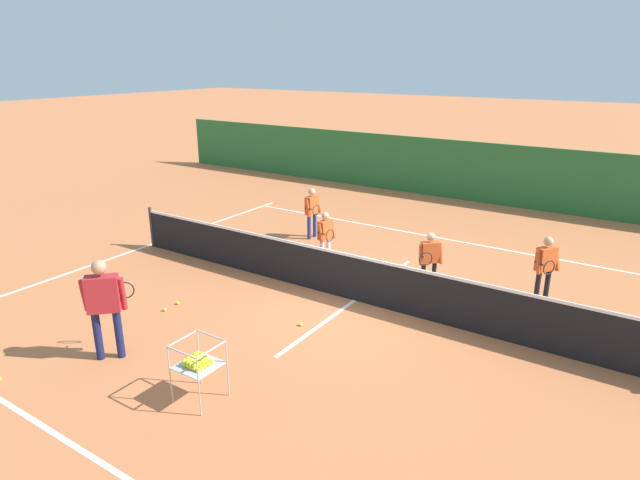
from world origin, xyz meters
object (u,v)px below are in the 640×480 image
object	(u,v)px
tennis_net	(355,278)
ball_cart	(198,362)
student_3	(546,263)
tennis_ball_7	(178,303)
student_1	(326,233)
instructor	(104,300)
tennis_ball_0	(301,324)
tennis_ball_4	(165,310)
student_0	(312,208)
student_2	(430,256)

from	to	relation	value
tennis_net	ball_cart	xyz separation A→B (m)	(-0.21, -4.09, 0.10)
student_3	tennis_ball_7	xyz separation A→B (m)	(-5.99, -4.09, -0.79)
student_1	ball_cart	distance (m)	5.63
tennis_net	instructor	bearing A→B (deg)	-118.88
student_1	tennis_ball_7	size ratio (longest dim) A/B	18.83
student_1	tennis_ball_0	size ratio (longest dim) A/B	18.83
tennis_ball_7	tennis_ball_4	bearing A→B (deg)	-87.37
student_3	tennis_ball_4	distance (m)	7.48
student_1	tennis_ball_4	world-z (taller)	student_1
student_3	ball_cart	bearing A→B (deg)	-118.93
student_0	tennis_ball_4	world-z (taller)	student_0
tennis_net	ball_cart	distance (m)	4.09
tennis_ball_0	instructor	bearing A→B (deg)	-127.26
ball_cart	tennis_ball_0	distance (m)	2.66
tennis_net	student_0	distance (m)	4.11
student_2	tennis_ball_7	distance (m)	5.18
student_2	tennis_ball_0	size ratio (longest dim) A/B	18.70
student_0	student_3	xyz separation A→B (m)	(6.10, -0.84, -0.01)
student_1	ball_cart	bearing A→B (deg)	-75.92
ball_cart	student_3	bearing A→B (deg)	61.07
tennis_net	ball_cart	bearing A→B (deg)	-92.99
instructor	student_2	bearing A→B (deg)	58.46
tennis_ball_0	tennis_ball_7	size ratio (longest dim) A/B	1.00
tennis_net	student_2	world-z (taller)	student_2
student_1	instructor	bearing A→B (deg)	-96.94
tennis_ball_7	ball_cart	bearing A→B (deg)	-37.16
ball_cart	tennis_ball_0	bearing A→B (deg)	91.55
tennis_net	student_1	world-z (taller)	student_1
tennis_net	student_3	xyz separation A→B (m)	(3.15, 2.00, 0.32)
tennis_net	tennis_ball_0	distance (m)	1.59
student_0	tennis_ball_4	bearing A→B (deg)	-88.67
student_1	student_3	world-z (taller)	student_3
instructor	student_1	size ratio (longest dim) A/B	1.33
student_3	tennis_ball_4	xyz separation A→B (m)	(-5.98, -4.43, -0.79)
tennis_net	student_3	world-z (taller)	student_3
instructor	ball_cart	size ratio (longest dim) A/B	1.89
student_0	student_3	distance (m)	6.16
instructor	tennis_ball_0	size ratio (longest dim) A/B	25.00
instructor	student_2	distance (m)	6.27
tennis_ball_4	student_3	bearing A→B (deg)	36.57
student_1	tennis_ball_4	distance (m)	4.07
ball_cart	student_2	bearing A→B (deg)	76.89
student_1	tennis_ball_7	distance (m)	3.76
student_2	student_3	size ratio (longest dim) A/B	0.93
instructor	student_2	world-z (taller)	instructor
tennis_ball_7	student_2	bearing A→B (deg)	40.91
instructor	tennis_ball_7	xyz separation A→B (m)	(-0.60, 1.98, -0.99)
tennis_ball_4	tennis_ball_7	world-z (taller)	same
tennis_net	tennis_ball_4	bearing A→B (deg)	-139.27
tennis_ball_0	student_0	bearing A→B (deg)	121.64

